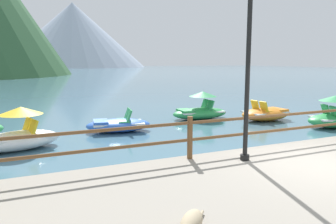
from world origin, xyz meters
TOP-DOWN VIEW (x-y plane):
  - ground_plane at (0.00, 40.00)m, footprint 200.00×200.00m
  - dock_railing at (-0.00, 1.55)m, footprint 23.92×0.12m
  - lamp_post at (-1.33, 0.97)m, footprint 0.28×0.28m
  - pedal_boat_0 at (-5.82, 5.62)m, footprint 2.63×1.89m
  - pedal_boat_1 at (3.93, 6.46)m, footprint 2.34×1.43m
  - pedal_boat_2 at (1.56, 7.97)m, footprint 2.59×1.38m
  - pedal_boat_4 at (-2.50, 6.83)m, footprint 2.48×1.62m
  - distant_peak at (15.80, 130.96)m, footprint 54.37×54.37m

SIDE VIEW (x-z plane):
  - ground_plane at x=0.00m, z-range 0.00..0.00m
  - pedal_boat_4 at x=-2.50m, z-range -0.16..0.66m
  - pedal_boat_1 at x=3.93m, z-range -0.15..0.72m
  - pedal_boat_2 at x=1.56m, z-range -0.22..0.99m
  - pedal_boat_0 at x=-5.82m, z-range -0.21..1.03m
  - dock_railing at x=0.00m, z-range 0.51..1.46m
  - lamp_post at x=-1.33m, z-range 0.84..5.30m
  - distant_peak at x=15.80m, z-range 0.00..24.32m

